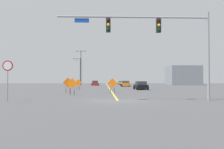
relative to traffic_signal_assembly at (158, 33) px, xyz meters
name	(u,v)px	position (x,y,z in m)	size (l,w,h in m)	color
ground	(118,101)	(-3.14, 0.01, -5.14)	(201.68, 201.68, 0.00)	#444447
road_centre_stripe	(107,85)	(-3.14, 56.04, -5.13)	(0.16, 112.04, 0.01)	yellow
traffic_signal_assembly	(158,33)	(0.00, 0.00, 0.00)	(11.70, 0.44, 6.84)	gray
stop_sign	(8,73)	(-11.21, -0.44, -3.04)	(0.76, 0.07, 2.99)	gray
street_lamp_far_left	(81,65)	(-10.67, 49.19, 0.55)	(2.90, 0.24, 9.91)	black
street_lamp_far_right	(80,70)	(-12.14, 60.37, -0.27)	(2.46, 0.24, 8.77)	black
street_lamp_mid_right	(81,71)	(-12.25, 67.89, -0.20)	(2.40, 0.24, 8.93)	gray
construction_sign_left_shoulder	(112,84)	(-3.15, 10.80, -4.03)	(1.18, 0.25, 1.79)	orange
construction_sign_median_far	(68,83)	(-8.65, 11.59, -3.97)	(1.27, 0.06, 1.88)	orange
construction_sign_left_lane	(78,83)	(-8.09, 18.43, -4.06)	(1.09, 0.28, 1.72)	orange
construction_sign_right_lane	(72,84)	(-7.44, 6.57, -4.02)	(1.09, 0.27, 1.78)	orange
car_orange_near	(125,84)	(1.05, 39.35, -4.49)	(2.09, 3.91, 1.38)	orange
car_red_far	(95,83)	(-6.68, 50.85, -4.47)	(2.03, 4.29, 1.41)	red
car_yellow_mid	(121,83)	(1.88, 65.16, -4.53)	(2.12, 3.91, 1.24)	gold
car_white_approaching	(124,83)	(1.49, 48.32, -4.52)	(2.11, 4.45, 1.35)	white
car_black_passing	(141,86)	(1.87, 20.69, -4.51)	(2.09, 4.01, 1.36)	black
roadside_building_east	(183,76)	(21.11, 56.98, -2.12)	(9.51, 8.81, 6.03)	gray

